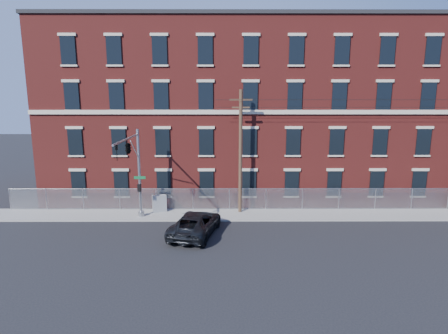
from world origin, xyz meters
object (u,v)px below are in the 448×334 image
utility_pole_near (240,150)px  pickup_truck (195,224)px  utility_cabinet (159,203)px  traffic_signal_mast (131,156)px

utility_pole_near → pickup_truck: 7.39m
utility_cabinet → utility_pole_near: bearing=-21.9°
utility_cabinet → pickup_truck: bearing=-76.5°
utility_pole_near → pickup_truck: (-3.36, -4.77, -4.54)m
utility_pole_near → pickup_truck: size_ratio=1.74×
pickup_truck → utility_cabinet: 5.90m
utility_pole_near → traffic_signal_mast: bearing=-156.9°
traffic_signal_mast → pickup_truck: bearing=-16.3°
traffic_signal_mast → utility_pole_near: utility_pole_near is taller
traffic_signal_mast → utility_pole_near: 8.70m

